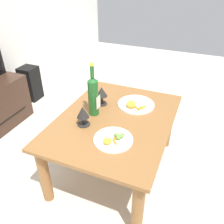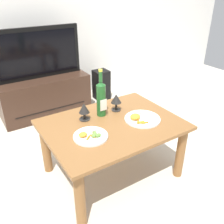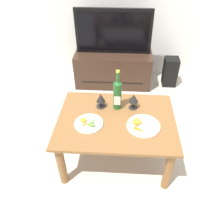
{
  "view_description": "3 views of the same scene",
  "coord_description": "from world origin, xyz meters",
  "px_view_note": "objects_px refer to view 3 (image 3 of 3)",
  "views": [
    {
      "loc": [
        -1.25,
        -0.5,
        1.38
      ],
      "look_at": [
        -0.03,
        0.01,
        0.54
      ],
      "focal_mm": 37.32,
      "sensor_mm": 36.0,
      "label": 1
    },
    {
      "loc": [
        -0.87,
        -1.36,
        1.42
      ],
      "look_at": [
        0.05,
        0.08,
        0.53
      ],
      "focal_mm": 39.57,
      "sensor_mm": 36.0,
      "label": 2
    },
    {
      "loc": [
        0.05,
        -1.48,
        1.77
      ],
      "look_at": [
        -0.04,
        0.03,
        0.53
      ],
      "focal_mm": 36.62,
      "sensor_mm": 36.0,
      "label": 3
    }
  ],
  "objects_px": {
    "wine_bottle": "(117,94)",
    "goblet_right": "(134,99)",
    "floor_speaker": "(170,72)",
    "dinner_plate_left": "(89,123)",
    "goblet_left": "(101,98)",
    "tv_screen": "(113,32)",
    "tv_stand": "(113,68)",
    "dinner_plate_right": "(143,125)",
    "dining_table": "(116,126)"
  },
  "relations": [
    {
      "from": "wine_bottle",
      "to": "goblet_right",
      "type": "height_order",
      "value": "wine_bottle"
    },
    {
      "from": "floor_speaker",
      "to": "dinner_plate_right",
      "type": "bearing_deg",
      "value": -107.92
    },
    {
      "from": "dining_table",
      "to": "dinner_plate_right",
      "type": "distance_m",
      "value": 0.25
    },
    {
      "from": "dinner_plate_right",
      "to": "goblet_right",
      "type": "bearing_deg",
      "value": 107.58
    },
    {
      "from": "tv_stand",
      "to": "goblet_left",
      "type": "height_order",
      "value": "goblet_left"
    },
    {
      "from": "dining_table",
      "to": "floor_speaker",
      "type": "relative_size",
      "value": 2.55
    },
    {
      "from": "goblet_left",
      "to": "dinner_plate_left",
      "type": "xyz_separation_m",
      "value": [
        -0.08,
        -0.25,
        -0.08
      ]
    },
    {
      "from": "dining_table",
      "to": "goblet_right",
      "type": "bearing_deg",
      "value": 49.14
    },
    {
      "from": "wine_bottle",
      "to": "floor_speaker",
      "type": "bearing_deg",
      "value": 59.88
    },
    {
      "from": "dinner_plate_right",
      "to": "goblet_left",
      "type": "bearing_deg",
      "value": 146.76
    },
    {
      "from": "tv_stand",
      "to": "wine_bottle",
      "type": "distance_m",
      "value": 1.28
    },
    {
      "from": "floor_speaker",
      "to": "dinner_plate_left",
      "type": "relative_size",
      "value": 1.64
    },
    {
      "from": "dining_table",
      "to": "goblet_right",
      "type": "relative_size",
      "value": 6.99
    },
    {
      "from": "tv_screen",
      "to": "dinner_plate_left",
      "type": "distance_m",
      "value": 1.47
    },
    {
      "from": "wine_bottle",
      "to": "dinner_plate_left",
      "type": "relative_size",
      "value": 1.57
    },
    {
      "from": "goblet_right",
      "to": "dinner_plate_left",
      "type": "xyz_separation_m",
      "value": [
        -0.37,
        -0.25,
        -0.09
      ]
    },
    {
      "from": "tv_screen",
      "to": "dinner_plate_right",
      "type": "bearing_deg",
      "value": -77.45
    },
    {
      "from": "dining_table",
      "to": "floor_speaker",
      "type": "bearing_deg",
      "value": 63.03
    },
    {
      "from": "wine_bottle",
      "to": "dinner_plate_left",
      "type": "xyz_separation_m",
      "value": [
        -0.22,
        -0.24,
        -0.14
      ]
    },
    {
      "from": "dinner_plate_right",
      "to": "tv_stand",
      "type": "bearing_deg",
      "value": 102.53
    },
    {
      "from": "goblet_left",
      "to": "tv_screen",
      "type": "bearing_deg",
      "value": 87.69
    },
    {
      "from": "floor_speaker",
      "to": "dining_table",
      "type": "bearing_deg",
      "value": -116.77
    },
    {
      "from": "tv_stand",
      "to": "floor_speaker",
      "type": "relative_size",
      "value": 2.57
    },
    {
      "from": "wine_bottle",
      "to": "dinner_plate_left",
      "type": "distance_m",
      "value": 0.36
    },
    {
      "from": "dining_table",
      "to": "goblet_left",
      "type": "distance_m",
      "value": 0.29
    },
    {
      "from": "dining_table",
      "to": "dinner_plate_right",
      "type": "relative_size",
      "value": 3.64
    },
    {
      "from": "tv_screen",
      "to": "goblet_left",
      "type": "relative_size",
      "value": 6.89
    },
    {
      "from": "tv_stand",
      "to": "dinner_plate_left",
      "type": "bearing_deg",
      "value": -95.01
    },
    {
      "from": "wine_bottle",
      "to": "dining_table",
      "type": "bearing_deg",
      "value": -89.16
    },
    {
      "from": "dining_table",
      "to": "floor_speaker",
      "type": "height_order",
      "value": "dining_table"
    },
    {
      "from": "tv_stand",
      "to": "dining_table",
      "type": "bearing_deg",
      "value": -85.81
    },
    {
      "from": "goblet_left",
      "to": "dinner_plate_left",
      "type": "bearing_deg",
      "value": -107.72
    },
    {
      "from": "tv_screen",
      "to": "wine_bottle",
      "type": "height_order",
      "value": "tv_screen"
    },
    {
      "from": "tv_stand",
      "to": "goblet_right",
      "type": "xyz_separation_m",
      "value": [
        0.24,
        -1.2,
        0.35
      ]
    },
    {
      "from": "tv_screen",
      "to": "wine_bottle",
      "type": "bearing_deg",
      "value": -85.35
    },
    {
      "from": "goblet_left",
      "to": "dinner_plate_right",
      "type": "height_order",
      "value": "goblet_left"
    },
    {
      "from": "floor_speaker",
      "to": "dinner_plate_right",
      "type": "xyz_separation_m",
      "value": [
        -0.47,
        -1.43,
        0.29
      ]
    },
    {
      "from": "tv_screen",
      "to": "floor_speaker",
      "type": "bearing_deg",
      "value": -1.11
    },
    {
      "from": "tv_stand",
      "to": "goblet_right",
      "type": "distance_m",
      "value": 1.28
    },
    {
      "from": "floor_speaker",
      "to": "goblet_right",
      "type": "distance_m",
      "value": 1.36
    },
    {
      "from": "floor_speaker",
      "to": "dinner_plate_right",
      "type": "height_order",
      "value": "dinner_plate_right"
    },
    {
      "from": "dining_table",
      "to": "tv_stand",
      "type": "relative_size",
      "value": 0.99
    },
    {
      "from": "dining_table",
      "to": "goblet_right",
      "type": "xyz_separation_m",
      "value": [
        0.14,
        0.17,
        0.19
      ]
    },
    {
      "from": "goblet_left",
      "to": "dinner_plate_right",
      "type": "bearing_deg",
      "value": -33.24
    },
    {
      "from": "dining_table",
      "to": "dinner_plate_right",
      "type": "bearing_deg",
      "value": -18.92
    },
    {
      "from": "dinner_plate_right",
      "to": "dinner_plate_left",
      "type": "bearing_deg",
      "value": -179.55
    },
    {
      "from": "wine_bottle",
      "to": "dinner_plate_left",
      "type": "height_order",
      "value": "wine_bottle"
    },
    {
      "from": "tv_screen",
      "to": "tv_stand",
      "type": "bearing_deg",
      "value": 90.0
    },
    {
      "from": "floor_speaker",
      "to": "goblet_left",
      "type": "height_order",
      "value": "goblet_left"
    },
    {
      "from": "tv_screen",
      "to": "goblet_right",
      "type": "bearing_deg",
      "value": -78.5
    }
  ]
}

